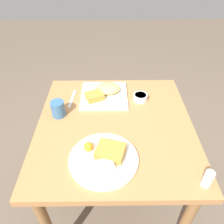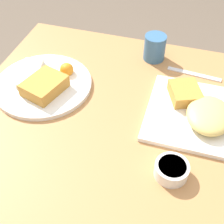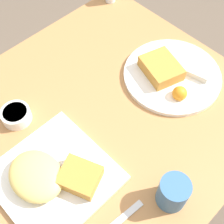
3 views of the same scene
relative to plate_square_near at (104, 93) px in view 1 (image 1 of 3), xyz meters
name	(u,v)px [view 1 (image 1 of 3)]	position (x,y,z in m)	size (l,w,h in m)	color
ground_plane	(114,195)	(-0.06, 0.25, -0.74)	(8.00, 8.00, 0.00)	brown
dining_table	(115,136)	(-0.06, 0.25, -0.12)	(0.81, 0.84, 0.72)	#B27A47
plate_square_near	(104,93)	(0.00, 0.00, 0.00)	(0.27, 0.27, 0.06)	white
plate_oval_far	(104,157)	(-0.01, 0.48, -0.01)	(0.30, 0.30, 0.05)	white
sauce_ramekin	(140,97)	(-0.21, 0.04, 0.00)	(0.08, 0.08, 0.04)	white
salt_shaker	(207,180)	(-0.41, 0.60, 0.01)	(0.04, 0.04, 0.08)	white
butter_knife	(72,99)	(0.19, 0.03, -0.02)	(0.03, 0.18, 0.00)	silver
coffee_mug	(58,109)	(0.24, 0.18, 0.02)	(0.07, 0.07, 0.09)	#386693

